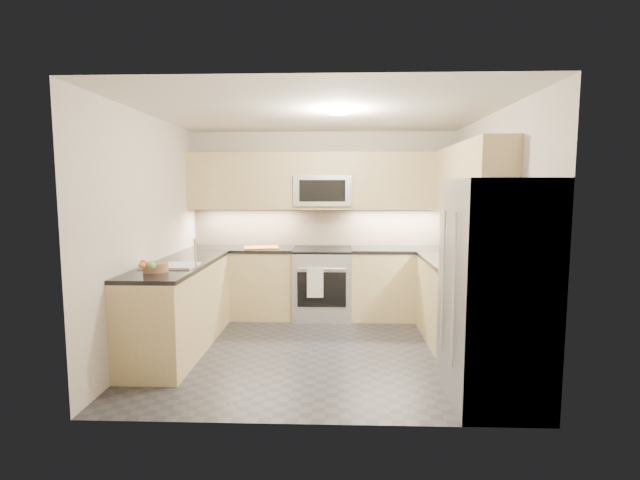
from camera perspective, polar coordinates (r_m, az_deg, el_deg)
The scene contains 36 objects.
floor at distance 5.13m, azimuth -0.14°, elevation -13.32°, with size 3.60×3.20×0.00m, color #27262C.
ceiling at distance 4.89m, azimuth -0.15°, elevation 15.45°, with size 3.60×3.20×0.02m, color beige.
wall_back at distance 6.45m, azimuth 0.38°, elevation 2.10°, with size 3.60×0.02×2.50m, color #BBB2A3.
wall_front at distance 3.27m, azimuth -1.18°, elevation -1.99°, with size 3.60×0.02×2.50m, color #BBB2A3.
wall_left at distance 5.24m, azimuth -20.23°, elevation 0.74°, with size 0.02×3.20×2.50m, color #BBB2A3.
wall_right at distance 5.11m, azimuth 20.45°, elevation 0.61°, with size 0.02×3.20×2.50m, color #BBB2A3.
base_cab_back_left at distance 6.38m, azimuth -9.57°, elevation -5.29°, with size 1.42×0.60×0.90m, color tan.
base_cab_back_right at distance 6.32m, azimuth 10.27°, elevation -5.41°, with size 1.42×0.60×0.90m, color tan.
base_cab_right at distance 5.30m, azimuth 16.50°, elevation -7.84°, with size 0.60×1.70×0.90m, color tan.
base_cab_peninsula at distance 5.27m, azimuth -16.84°, elevation -7.95°, with size 0.60×2.00×0.90m, color tan.
countertop_back_left at distance 6.31m, azimuth -9.65°, elevation -1.10°, with size 1.42×0.63×0.04m, color black.
countertop_back_right at distance 6.25m, azimuth 10.35°, elevation -1.18°, with size 1.42×0.63×0.04m, color black.
countertop_right at distance 5.21m, azimuth 16.66°, elevation -2.82°, with size 0.63×1.70×0.04m, color black.
countertop_peninsula at distance 5.17m, azimuth -17.01°, elevation -2.89°, with size 0.63×2.00×0.04m, color black.
upper_cab_back at distance 6.26m, azimuth 0.34°, elevation 7.24°, with size 3.60×0.35×0.75m, color tan.
upper_cab_right at distance 5.30m, azimuth 17.94°, elevation 7.11°, with size 0.35×1.95×0.75m, color tan.
backsplash_back at distance 6.45m, azimuth 0.38°, elevation 1.61°, with size 3.60×0.01×0.51m, color #C3AA8D.
backsplash_right at distance 5.54m, azimuth 18.92°, elevation 0.51°, with size 0.01×2.30×0.51m, color #C3AA8D.
gas_range at distance 6.23m, azimuth 0.29°, elevation -5.43°, with size 0.76×0.65×0.91m, color #9B9EA3.
range_cooktop at distance 6.16m, azimuth 0.30°, elevation -1.23°, with size 0.76×0.65×0.03m, color black.
oven_door_glass at distance 5.91m, azimuth 0.20°, elevation -6.13°, with size 0.62×0.02×0.45m, color black.
oven_handle at distance 5.84m, azimuth 0.19°, elevation -3.58°, with size 0.02×0.02×0.60m, color #B2B5BA.
microwave at distance 6.23m, azimuth 0.33°, elevation 6.09°, with size 0.76×0.40×0.40m, color #A6A9AE.
microwave_door at distance 6.02m, azimuth 0.28°, elevation 6.09°, with size 0.60×0.01×0.28m, color black.
refrigerator at distance 3.98m, azimuth 20.70°, elevation -6.03°, with size 0.70×0.90×1.80m, color gray.
fridge_handle_left at distance 3.69m, azimuth 16.15°, elevation -6.00°, with size 0.02×0.02×1.20m, color #B2B5BA.
fridge_handle_right at distance 4.04m, azimuth 14.90°, elevation -4.93°, with size 0.02×0.02×1.20m, color #B2B5BA.
sink_basin at distance 4.95m, azimuth -17.93°, elevation -3.80°, with size 0.52×0.38×0.16m, color white.
faucet at distance 4.83m, azimuth -15.11°, elevation -1.55°, with size 0.03×0.03×0.28m, color silver.
utensil_bowl at distance 6.34m, azimuth 15.71°, elevation -0.32°, with size 0.27×0.27×0.16m, color green.
cutting_board at distance 6.22m, azimuth -7.21°, elevation -0.91°, with size 0.45×0.32×0.01m, color #C05B12.
fruit_basket at distance 4.67m, azimuth -19.57°, elevation -3.18°, with size 0.23×0.23×0.08m, color #946545.
fruit_apple at distance 4.46m, azimuth -20.95°, elevation -2.72°, with size 0.06×0.06×0.06m, color #A62013.
fruit_pear at distance 4.32m, azimuth -19.99°, elevation -2.96°, with size 0.07×0.07×0.07m, color #5BB84E.
dish_towel_check at distance 5.86m, azimuth -0.60°, elevation -5.25°, with size 0.20×0.02×0.39m, color silver.
fruit_orange at distance 4.38m, azimuth -21.08°, elevation -2.91°, with size 0.06×0.06×0.06m, color orange.
Camera 1 is at (0.18, -4.83, 1.72)m, focal length 26.00 mm.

